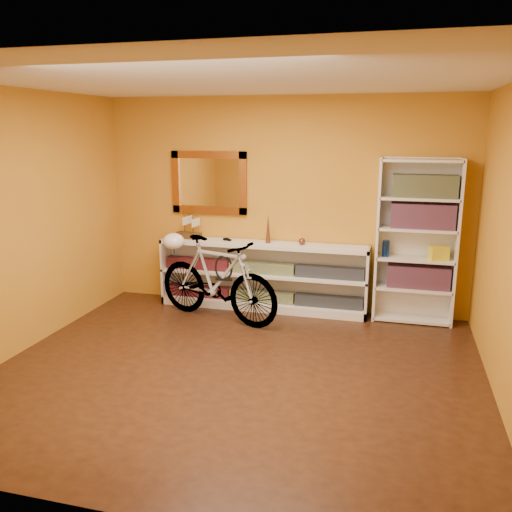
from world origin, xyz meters
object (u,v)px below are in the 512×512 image
(console_unit, at_px, (262,276))
(helmet, at_px, (174,241))
(bookcase, at_px, (416,242))
(bicycle, at_px, (217,279))

(console_unit, relative_size, helmet, 9.80)
(console_unit, height_order, bookcase, bookcase)
(bicycle, bearing_deg, console_unit, -20.30)
(helmet, bearing_deg, bookcase, 7.14)
(bookcase, distance_m, bicycle, 2.33)
(bookcase, distance_m, helmet, 2.86)
(helmet, bearing_deg, console_unit, 17.77)
(console_unit, bearing_deg, helmet, -162.23)
(console_unit, distance_m, helmet, 1.17)
(console_unit, relative_size, bookcase, 1.37)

